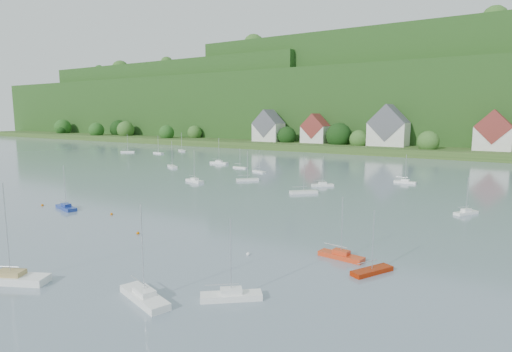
% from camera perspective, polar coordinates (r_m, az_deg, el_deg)
% --- Properties ---
extents(far_shore_strip, '(600.00, 60.00, 3.00)m').
position_cam_1_polar(far_shore_strip, '(206.26, 16.88, 3.78)').
color(far_shore_strip, '#2E4D1C').
rests_on(far_shore_strip, ground).
extents(forested_ridge, '(620.00, 181.22, 69.89)m').
position_cam_1_polar(forested_ridge, '(272.35, 21.13, 9.11)').
color(forested_ridge, '#173A12').
rests_on(forested_ridge, ground).
extents(village_building_0, '(14.00, 10.40, 16.00)m').
position_cam_1_polar(village_building_0, '(215.63, 1.71, 6.45)').
color(village_building_0, beige).
rests_on(village_building_0, far_shore_strip).
extents(village_building_1, '(12.00, 9.36, 14.00)m').
position_cam_1_polar(village_building_1, '(205.82, 8.02, 6.07)').
color(village_building_1, beige).
rests_on(village_building_1, far_shore_strip).
extents(village_building_2, '(16.00, 11.44, 18.00)m').
position_cam_1_polar(village_building_2, '(192.91, 17.45, 6.07)').
color(village_building_2, beige).
rests_on(village_building_2, far_shore_strip).
extents(village_building_3, '(13.00, 10.40, 15.50)m').
position_cam_1_polar(village_building_3, '(184.54, 29.38, 5.03)').
color(village_building_3, beige).
rests_on(village_building_3, far_shore_strip).
extents(near_sailboat_1, '(6.01, 2.86, 7.83)m').
position_cam_1_polar(near_sailboat_1, '(82.19, -24.26, -3.84)').
color(near_sailboat_1, navy).
rests_on(near_sailboat_1, ground).
extents(near_sailboat_2, '(7.69, 5.17, 10.16)m').
position_cam_1_polar(near_sailboat_2, '(50.03, -30.19, -11.78)').
color(near_sailboat_2, white).
rests_on(near_sailboat_2, ground).
extents(near_sailboat_3, '(5.34, 4.79, 7.59)m').
position_cam_1_polar(near_sailboat_3, '(40.05, -3.37, -15.73)').
color(near_sailboat_3, white).
rests_on(near_sailboat_3, ground).
extents(near_sailboat_4, '(6.87, 3.75, 8.94)m').
position_cam_1_polar(near_sailboat_4, '(40.94, -14.84, -15.39)').
color(near_sailboat_4, white).
rests_on(near_sailboat_4, ground).
extents(near_sailboat_5, '(5.58, 2.15, 7.34)m').
position_cam_1_polar(near_sailboat_5, '(51.19, 11.42, -10.42)').
color(near_sailboat_5, red).
rests_on(near_sailboat_5, ground).
extents(near_sailboat_7, '(3.54, 5.13, 6.80)m').
position_cam_1_polar(near_sailboat_7, '(47.56, 15.38, -12.18)').
color(near_sailboat_7, '#941E03').
rests_on(near_sailboat_7, ground).
extents(mooring_buoy_2, '(0.45, 0.45, 0.45)m').
position_cam_1_polar(mooring_buoy_2, '(62.29, -15.65, -7.56)').
color(mooring_buoy_2, '#CE6100').
rests_on(mooring_buoy_2, ground).
extents(mooring_buoy_3, '(0.45, 0.45, 0.45)m').
position_cam_1_polar(mooring_buoy_3, '(75.14, -18.92, -4.98)').
color(mooring_buoy_3, '#CE6100').
rests_on(mooring_buoy_3, ground).
extents(mooring_buoy_4, '(0.44, 0.44, 0.44)m').
position_cam_1_polar(mooring_buoy_4, '(51.49, -1.08, -10.63)').
color(mooring_buoy_4, white).
rests_on(mooring_buoy_4, ground).
extents(mooring_buoy_5, '(0.45, 0.45, 0.45)m').
position_cam_1_polar(mooring_buoy_5, '(87.29, -26.88, -3.62)').
color(mooring_buoy_5, '#CE6100').
rests_on(mooring_buoy_5, ground).
extents(far_sailboat_cluster, '(201.91, 71.36, 8.71)m').
position_cam_1_polar(far_sailboat_cluster, '(123.70, 8.09, 0.68)').
color(far_sailboat_cluster, white).
rests_on(far_sailboat_cluster, ground).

